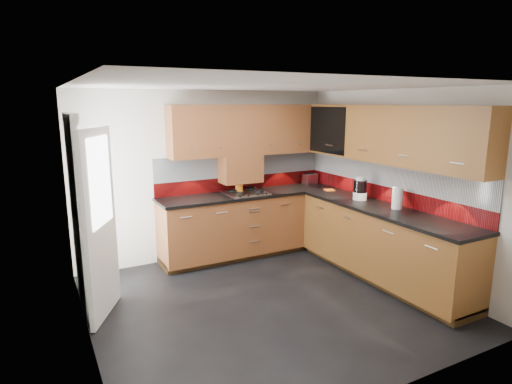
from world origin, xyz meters
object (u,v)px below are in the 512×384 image
toaster (310,179)px  food_processor (360,189)px  gas_hob (246,193)px  utensil_pot (239,186)px

toaster → food_processor: (-0.06, -1.26, 0.06)m
gas_hob → toaster: size_ratio=2.34×
utensil_pot → toaster: bearing=1.6°
utensil_pot → food_processor: (1.23, -1.22, 0.05)m
utensil_pot → toaster: utensil_pot is taller
utensil_pot → food_processor: utensil_pot is taller
gas_hob → toaster: bearing=8.7°
gas_hob → food_processor: (1.19, -1.07, 0.13)m
toaster → gas_hob: bearing=-171.3°
toaster → utensil_pot: bearing=-178.4°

